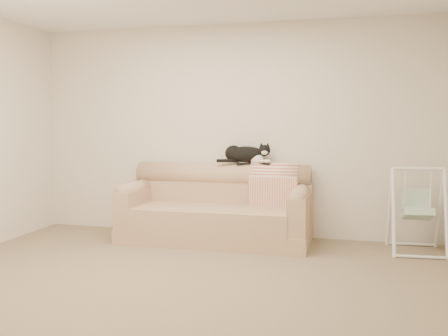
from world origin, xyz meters
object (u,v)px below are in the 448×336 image
sofa (217,211)px  tuxedo_cat (246,154)px  remote_a (244,163)px  baby_swing (417,210)px  remote_b (264,164)px

sofa → tuxedo_cat: tuxedo_cat is taller
sofa → remote_a: remote_a is taller
remote_a → tuxedo_cat: bearing=49.3°
tuxedo_cat → baby_swing: size_ratio=0.71×
sofa → tuxedo_cat: 0.77m
tuxedo_cat → sofa: bearing=-141.3°
sofa → remote_b: 0.79m
sofa → baby_swing: bearing=-0.2°
sofa → remote_b: remote_b is taller
remote_a → baby_swing: (1.95, -0.22, -0.45)m
sofa → remote_a: (0.28, 0.22, 0.56)m
sofa → remote_a: bearing=37.6°
remote_a → remote_b: bearing=-2.6°
remote_b → tuxedo_cat: tuxedo_cat is taller
tuxedo_cat → baby_swing: 2.02m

